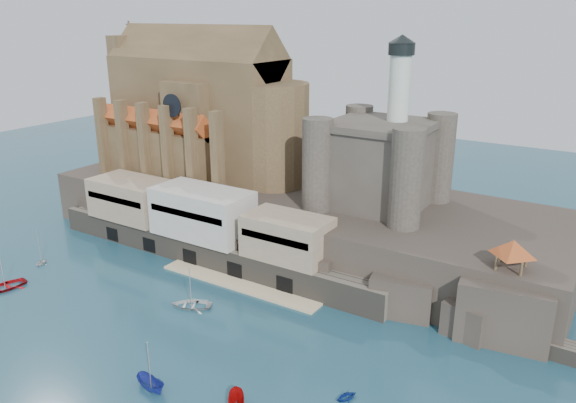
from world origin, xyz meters
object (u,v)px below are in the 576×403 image
Objects in this scene: church at (205,116)px; pavilion at (513,250)px; boat_0 at (5,288)px; boat_2 at (151,389)px; castle_keep at (380,159)px.

pavilion is (66.13, -15.85, -9.40)m from church.
church is at bearing 93.72° from boat_0.
church is 68.65m from pavilion.
pavilion is 1.33× the size of boat_2.
boat_2 is at bearing -56.64° from church.
boat_2 is (-32.53, -35.17, -12.73)m from pavilion.
church is at bearing 178.89° from castle_keep.
boat_0 reaches higher than boat_2.
boat_0 is 1.38× the size of boat_2.
pavilion reaches higher than boat_0.
pavilion is at bearing -30.18° from castle_keep.
boat_0 is (-5.34, -45.27, -22.13)m from church.
church reaches higher than boat_0.
church is 7.34× the size of pavilion.
boat_2 is at bearing -97.50° from castle_keep.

